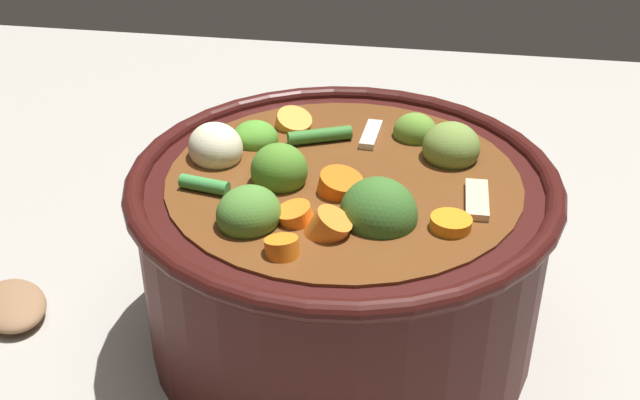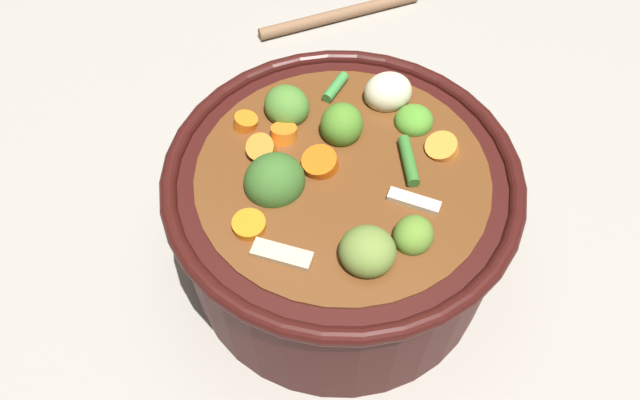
{
  "view_description": "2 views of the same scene",
  "coord_description": "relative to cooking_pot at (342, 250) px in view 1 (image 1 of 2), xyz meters",
  "views": [
    {
      "loc": [
        -0.43,
        -0.06,
        0.37
      ],
      "look_at": [
        0.01,
        0.02,
        0.1
      ],
      "focal_mm": 45.64,
      "sensor_mm": 36.0,
      "label": 1
    },
    {
      "loc": [
        0.07,
        -0.26,
        0.47
      ],
      "look_at": [
        -0.01,
        -0.01,
        0.09
      ],
      "focal_mm": 33.27,
      "sensor_mm": 36.0,
      "label": 2
    }
  ],
  "objects": [
    {
      "name": "ground_plane",
      "position": [
        0.0,
        -0.0,
        -0.07
      ],
      "size": [
        1.1,
        1.1,
        0.0
      ],
      "primitive_type": "plane",
      "color": "#9E998E"
    },
    {
      "name": "cooking_pot",
      "position": [
        0.0,
        0.0,
        0.0
      ],
      "size": [
        0.27,
        0.27,
        0.15
      ],
      "color": "#38110F",
      "rests_on": "ground_plane"
    }
  ]
}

